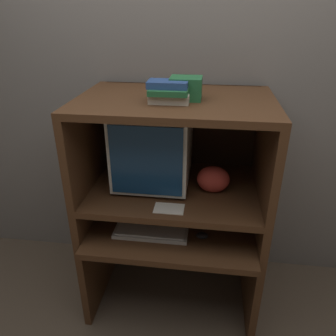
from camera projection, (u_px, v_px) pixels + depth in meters
ground_plane at (167, 334)px, 1.93m from camera, size 12.00×12.00×0.00m
wall_back at (183, 86)px, 2.01m from camera, size 6.00×0.06×2.60m
desk_base at (173, 251)px, 2.01m from camera, size 1.00×0.74×0.61m
desk_monitor_shelf at (174, 193)px, 1.89m from camera, size 1.00×0.68×0.21m
hutch_upper at (176, 126)px, 1.75m from camera, size 1.00×0.68×0.51m
crt_monitor at (154, 145)px, 1.84m from camera, size 0.41×0.46×0.43m
keyboard at (151, 233)px, 1.80m from camera, size 0.41×0.13×0.03m
mouse at (202, 235)px, 1.77m from camera, size 0.07×0.05×0.03m
snack_bag at (213, 179)px, 1.79m from camera, size 0.18×0.13×0.15m
book_stack at (169, 92)px, 1.55m from camera, size 0.20×0.15×0.10m
paper_card at (169, 209)px, 1.66m from camera, size 0.15×0.10×0.00m
storage_box at (186, 88)px, 1.60m from camera, size 0.15×0.13×0.11m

